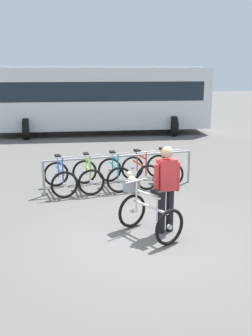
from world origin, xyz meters
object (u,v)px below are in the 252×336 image
racked_bike_blue (60,178)px  racked_bike_lime (88,175)px  featured_bicycle (145,209)px  person_with_featured_bike (166,186)px  racked_bike_teal (114,173)px  racked_bike_red (140,171)px  bus_distant (99,96)px  racked_bike_orange (164,169)px

racked_bike_blue → racked_bike_lime: size_ratio=0.97×
featured_bicycle → person_with_featured_bike: size_ratio=0.77×
racked_bike_blue → featured_bicycle: size_ratio=0.88×
racked_bike_teal → person_with_featured_bike: bearing=-88.4°
racked_bike_lime → racked_bike_red: (1.40, -0.01, -0.00)m
person_with_featured_bike → bus_distant: (1.76, 11.65, 0.83)m
racked_bike_lime → person_with_featured_bike: 3.21m
racked_bike_teal → bus_distant: bearing=77.9°
racked_bike_blue → racked_bike_orange: 2.80m
featured_bicycle → racked_bike_teal: bearing=84.2°
racked_bike_red → person_with_featured_bike: size_ratio=0.68×
racked_bike_blue → person_with_featured_bike: person_with_featured_bike is taller
racked_bike_blue → racked_bike_teal: size_ratio=0.99×
racked_bike_orange → featured_bicycle: bearing=-119.5°
racked_bike_blue → racked_bike_lime: bearing=-0.3°
racked_bike_lime → bus_distant: bearing=73.5°
racked_bike_blue → racked_bike_lime: (0.70, -0.00, 0.00)m
racked_bike_blue → racked_bike_red: 2.10m
racked_bike_red → racked_bike_lime: bearing=179.7°
bus_distant → racked_bike_lime: bearing=-106.5°
featured_bicycle → racked_bike_orange: bearing=60.5°
racked_bike_lime → racked_bike_red: 1.40m
racked_bike_lime → bus_distant: bus_distant is taller
racked_bike_teal → bus_distant: size_ratio=0.11×
racked_bike_blue → racked_bike_red: bearing=-0.3°
racked_bike_red → racked_bike_orange: (0.70, -0.00, 0.00)m
featured_bicycle → bus_distant: bearing=79.5°
racked_bike_lime → racked_bike_teal: bearing=-0.3°
racked_bike_blue → racked_bike_teal: same height
racked_bike_orange → person_with_featured_bike: 3.37m
racked_bike_blue → racked_bike_orange: same height
racked_bike_blue → person_with_featured_bike: (1.48, -3.07, 0.54)m
racked_bike_blue → bus_distant: size_ratio=0.11×
racked_bike_blue → racked_bike_lime: same height
bus_distant → racked_bike_blue: bearing=-110.7°
racked_bike_teal → featured_bicycle: (-0.30, -3.02, 0.12)m
racked_bike_red → racked_bike_orange: bearing=-0.3°
racked_bike_blue → racked_bike_red: size_ratio=0.99×
racked_bike_lime → racked_bike_teal: (0.70, -0.00, -0.00)m
racked_bike_lime → person_with_featured_bike: size_ratio=0.70×
racked_bike_blue → racked_bike_teal: bearing=-0.3°
racked_bike_red → racked_bike_orange: size_ratio=1.00×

